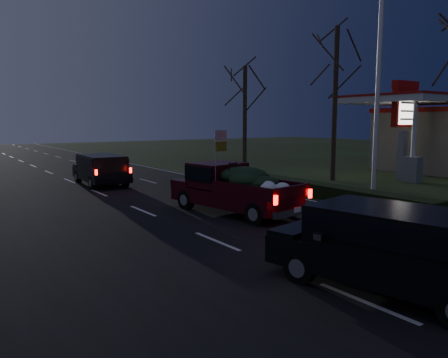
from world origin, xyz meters
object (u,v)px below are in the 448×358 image
pickup_truck (234,186)px  rear_suv (399,243)px  light_pole (379,70)px  lead_suv (101,167)px  gas_price_pylon (404,113)px

pickup_truck → rear_suv: size_ratio=1.08×
pickup_truck → rear_suv: pickup_truck is taller
light_pole → lead_suv: 14.25m
light_pole → rear_suv: (-8.62, -7.03, -4.46)m
gas_price_pylon → pickup_truck: (-13.34, -2.11, -2.76)m
lead_suv → pickup_truck: bearing=-77.6°
gas_price_pylon → pickup_truck: bearing=-171.0°
rear_suv → gas_price_pylon: bearing=21.7°
light_pole → pickup_truck: (-6.84, 0.89, -4.47)m
light_pole → rear_suv: 11.98m
light_pole → lead_suv: light_pole is taller
light_pole → lead_suv: (-8.51, 10.50, -4.50)m
gas_price_pylon → rear_suv: size_ratio=1.12×
lead_suv → rear_suv: bearing=-87.8°
pickup_truck → lead_suv: size_ratio=1.18×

